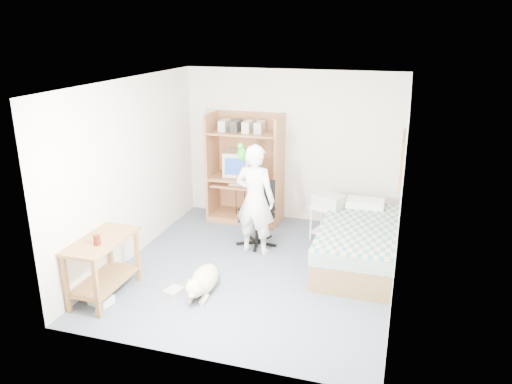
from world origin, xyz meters
TOP-DOWN VIEW (x-y plane):
  - floor at (0.00, 0.00)m, footprint 4.00×4.00m
  - wall_back at (0.00, 2.00)m, footprint 3.60×0.02m
  - wall_right at (1.80, 0.00)m, footprint 0.02×4.00m
  - wall_left at (-1.80, 0.00)m, footprint 0.02×4.00m
  - ceiling at (0.00, 0.00)m, footprint 3.60×4.00m
  - computer_hutch at (-0.70, 1.74)m, footprint 1.20×0.63m
  - bed at (1.30, 0.62)m, footprint 1.02×2.02m
  - side_desk at (-1.55, -1.20)m, footprint 0.50×1.00m
  - corkboard at (1.77, 0.90)m, footprint 0.04×0.94m
  - office_chair at (-0.21, 0.83)m, footprint 0.55×0.55m
  - person at (-0.17, 0.53)m, footprint 0.63×0.46m
  - parrot at (-0.37, 0.55)m, footprint 0.12×0.21m
  - dog at (-0.44, -0.78)m, footprint 0.35×0.97m
  - printer_cart at (0.77, 1.24)m, footprint 0.57×0.51m
  - printer at (0.77, 1.24)m, footprint 0.51×0.45m
  - crt_monitor at (-0.85, 1.75)m, footprint 0.48×0.50m
  - keyboard at (-0.70, 1.58)m, footprint 0.47×0.23m
  - pencil_cup at (-0.38, 1.65)m, footprint 0.08×0.08m
  - drink_glass at (-1.50, -1.34)m, footprint 0.08×0.08m
  - floor_box_a at (-1.50, -1.38)m, footprint 0.28×0.24m
  - floor_box_b at (-0.76, -0.95)m, footprint 0.22×0.25m

SIDE VIEW (x-z plane):
  - floor at x=0.00m, z-range 0.00..0.00m
  - floor_box_b at x=-0.76m, z-range 0.00..0.08m
  - floor_box_a at x=-1.50m, z-range 0.00..0.10m
  - dog at x=-0.44m, z-range -0.02..0.34m
  - bed at x=1.30m, z-range -0.04..0.62m
  - office_chair at x=-0.21m, z-range -0.14..0.83m
  - printer_cart at x=0.77m, z-range 0.09..0.65m
  - side_desk at x=-1.55m, z-range 0.12..0.87m
  - printer at x=0.77m, z-range 0.56..0.74m
  - keyboard at x=-0.70m, z-range 0.66..0.69m
  - person at x=-0.17m, z-range 0.00..1.61m
  - drink_glass at x=-1.50m, z-range 0.75..0.87m
  - pencil_cup at x=-0.38m, z-range 0.76..0.88m
  - computer_hutch at x=-0.70m, z-range -0.08..1.72m
  - crt_monitor at x=-0.85m, z-range 0.77..1.17m
  - wall_back at x=0.00m, z-range 0.00..2.50m
  - wall_right at x=1.80m, z-range 0.00..2.50m
  - wall_left at x=-1.80m, z-range 0.00..2.50m
  - corkboard at x=1.77m, z-range 1.12..1.78m
  - parrot at x=-0.37m, z-range 1.31..1.64m
  - ceiling at x=0.00m, z-range 2.49..2.51m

